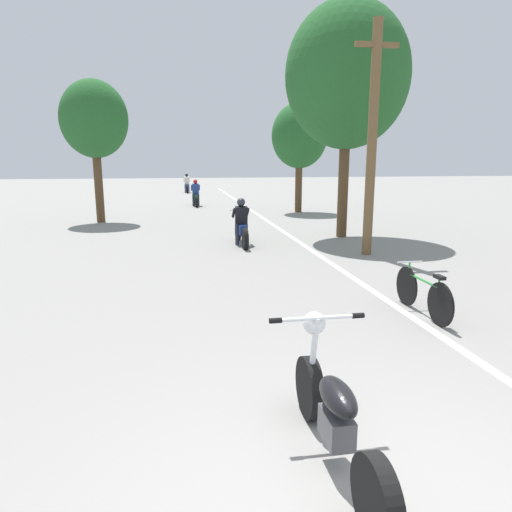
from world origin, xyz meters
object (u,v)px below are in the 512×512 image
Objects in this scene: roadside_tree_left at (94,120)px; motorcycle_rider_far at (187,185)px; motorcycle_rider_mid at (196,196)px; utility_pole at (372,138)px; motorcycle_foreground at (334,414)px; motorcycle_rider_lead at (241,227)px; bicycle_parked at (423,293)px; roadside_tree_right_far at (300,136)px; roadside_tree_right_near at (347,76)px.

roadside_tree_left is 16.73m from motorcycle_rider_far.
motorcycle_rider_mid is at bearing -88.85° from motorcycle_rider_far.
motorcycle_foreground is (-3.66, -7.85, -2.52)m from utility_pole.
roadside_tree_left is 2.60× the size of motorcycle_rider_lead.
roadside_tree_left is 7.74m from motorcycle_rider_mid.
motorcycle_rider_mid reaches higher than bicycle_parked.
motorcycle_foreground is at bearing -104.16° from roadside_tree_right_far.
motorcycle_foreground is at bearing -115.00° from utility_pole.
motorcycle_rider_far is at bearing 101.81° from roadside_tree_right_near.
motorcycle_foreground is 1.03× the size of motorcycle_rider_mid.
roadside_tree_left is at bearing 135.26° from utility_pole.
motorcycle_rider_lead is 1.02× the size of motorcycle_rider_mid.
motorcycle_rider_mid is at bearing 90.46° from motorcycle_foreground.
roadside_tree_right_near is at bearing -93.74° from roadside_tree_right_far.
roadside_tree_left reaches higher than motorcycle_foreground.
motorcycle_foreground is at bearing -75.06° from roadside_tree_left.
bicycle_parked is at bearing -100.67° from roadside_tree_right_near.
roadside_tree_left is (-8.16, 4.97, -0.99)m from roadside_tree_right_near.
motorcycle_rider_lead reaches higher than bicycle_parked.
utility_pole is at bearing -80.33° from motorcycle_rider_far.
utility_pole reaches higher than roadside_tree_left.
motorcycle_rider_mid is 10.23m from motorcycle_rider_far.
roadside_tree_right_far reaches higher than bicycle_parked.
roadside_tree_left reaches higher than motorcycle_rider_mid.
bicycle_parked is (1.97, -6.57, -0.16)m from motorcycle_rider_lead.
roadside_tree_right_far is at bearing 82.68° from bicycle_parked.
utility_pole is 2.95× the size of motorcycle_rider_far.
motorcycle_rider_lead is at bearing -86.00° from motorcycle_rider_mid.
roadside_tree_right_far is 2.40× the size of motorcycle_rider_lead.
utility_pole is 1.06× the size of roadside_tree_left.
roadside_tree_left is 16.51m from motorcycle_foreground.
motorcycle_rider_far is (-0.21, 10.23, -0.00)m from motorcycle_rider_mid.
roadside_tree_right_far is at bearing 86.26° from roadside_tree_right_near.
motorcycle_rider_mid is (3.99, 5.72, -3.36)m from roadside_tree_left.
motorcycle_foreground is at bearing -89.54° from motorcycle_rider_mid.
roadside_tree_right_near reaches higher than roadside_tree_right_far.
motorcycle_foreground is at bearing -93.70° from motorcycle_rider_lead.
bicycle_parked is at bearing 51.03° from motorcycle_foreground.
roadside_tree_right_near is at bearing -78.19° from motorcycle_rider_far.
roadside_tree_left is at bearing -103.34° from motorcycle_rider_far.
motorcycle_rider_far is (3.78, 15.95, -3.36)m from roadside_tree_left.
roadside_tree_right_near is 12.20m from motorcycle_foreground.
roadside_tree_right_near is 3.65× the size of motorcycle_rider_far.
utility_pole is 2.76× the size of motorcycle_rider_lead.
motorcycle_rider_lead is 1.07× the size of motorcycle_rider_far.
roadside_tree_right_far is 18.47m from motorcycle_foreground.
roadside_tree_right_far is 8.87m from roadside_tree_left.
motorcycle_rider_mid is at bearing 55.11° from roadside_tree_left.
roadside_tree_left is 8.26m from motorcycle_rider_lead.
motorcycle_rider_mid is at bearing 141.68° from roadside_tree_right_far.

